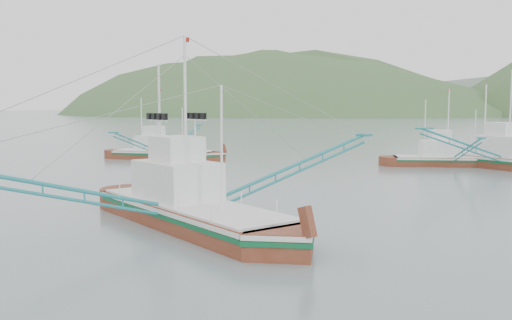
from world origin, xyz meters
The scene contains 6 objects.
ground centered at (0.00, 0.00, 0.00)m, with size 1200.00×1200.00×0.00m, color slate.
main_boat centered at (0.02, -2.35, 2.48)m, with size 16.80×28.08×12.00m.
bg_boat_left centered at (-27.05, 30.55, 1.72)m, with size 14.10×24.49×10.02m.
bg_boat_far centered at (7.95, 39.59, 1.94)m, with size 13.56×22.92×9.68m.
bg_boat_right centered at (14.60, 39.39, 2.49)m, with size 19.59×26.96×11.87m.
headland_left centered at (-180.00, 360.00, 0.00)m, with size 448.00×308.00×210.00m, color #3B5C2F.
Camera 1 is at (19.09, -29.86, 7.12)m, focal length 40.00 mm.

